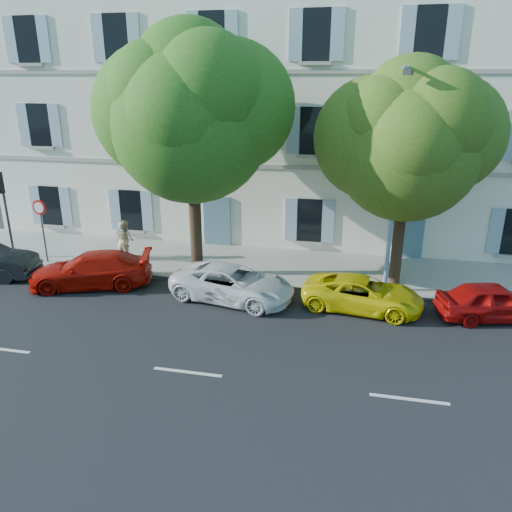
% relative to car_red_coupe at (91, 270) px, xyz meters
% --- Properties ---
extents(ground, '(90.00, 90.00, 0.00)m').
position_rel_car_red_coupe_xyz_m(ground, '(5.72, -1.05, -0.68)').
color(ground, black).
extents(sidewalk, '(36.00, 4.50, 0.15)m').
position_rel_car_red_coupe_xyz_m(sidewalk, '(5.72, 3.40, -0.60)').
color(sidewalk, '#A09E96').
rests_on(sidewalk, ground).
extents(kerb, '(36.00, 0.16, 0.16)m').
position_rel_car_red_coupe_xyz_m(kerb, '(5.72, 1.23, -0.60)').
color(kerb, '#9E998E').
rests_on(kerb, ground).
extents(building, '(28.00, 7.00, 12.00)m').
position_rel_car_red_coupe_xyz_m(building, '(5.72, 9.15, 5.32)').
color(building, white).
rests_on(building, ground).
extents(car_red_coupe, '(5.02, 3.23, 1.35)m').
position_rel_car_red_coupe_xyz_m(car_red_coupe, '(0.00, 0.00, 0.00)').
color(car_red_coupe, '#B00E05').
rests_on(car_red_coupe, ground).
extents(car_white_coupe, '(4.91, 2.95, 1.28)m').
position_rel_car_red_coupe_xyz_m(car_white_coupe, '(5.75, -0.06, -0.04)').
color(car_white_coupe, white).
rests_on(car_white_coupe, ground).
extents(car_yellow_supercar, '(4.41, 2.44, 1.17)m').
position_rel_car_red_coupe_xyz_m(car_yellow_supercar, '(10.45, 0.11, -0.09)').
color(car_yellow_supercar, yellow).
rests_on(car_yellow_supercar, ground).
extents(car_red_hatchback, '(4.00, 2.36, 1.28)m').
position_rel_car_red_coupe_xyz_m(car_red_hatchback, '(14.80, 0.27, -0.04)').
color(car_red_hatchback, '#9E0A09').
rests_on(car_red_hatchback, ground).
extents(tree_left, '(6.07, 6.07, 9.40)m').
position_rel_car_red_coupe_xyz_m(tree_left, '(3.77, 1.77, 5.52)').
color(tree_left, '#3A2819').
rests_on(tree_left, sidewalk).
extents(tree_right, '(5.28, 5.28, 8.13)m').
position_rel_car_red_coupe_xyz_m(tree_right, '(11.66, 2.44, 4.69)').
color(tree_right, '#3A2819').
rests_on(tree_right, sidewalk).
extents(traffic_light, '(0.32, 0.44, 3.86)m').
position_rel_car_red_coupe_xyz_m(traffic_light, '(-4.97, 1.86, 2.26)').
color(traffic_light, '#383A3D').
rests_on(traffic_light, sidewalk).
extents(road_sign, '(0.64, 0.11, 2.77)m').
position_rel_car_red_coupe_xyz_m(road_sign, '(-3.13, 1.72, 1.47)').
color(road_sign, '#383A3D').
rests_on(road_sign, sidewalk).
extents(street_lamp, '(0.42, 1.71, 7.99)m').
position_rel_car_red_coupe_xyz_m(street_lamp, '(11.27, 1.44, 4.00)').
color(street_lamp, '#7293BF').
rests_on(street_lamp, sidewalk).
extents(pedestrian_a, '(0.62, 0.41, 1.68)m').
position_rel_car_red_coupe_xyz_m(pedestrian_a, '(-0.02, 2.84, 0.31)').
color(pedestrian_a, silver).
rests_on(pedestrian_a, sidewalk).
extents(pedestrian_b, '(1.07, 1.00, 1.75)m').
position_rel_car_red_coupe_xyz_m(pedestrian_b, '(0.08, 2.88, 0.35)').
color(pedestrian_b, tan).
rests_on(pedestrian_b, sidewalk).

